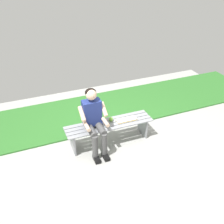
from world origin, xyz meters
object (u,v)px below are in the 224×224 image
bench_near (109,128)px  apple (111,119)px  book_open (126,120)px  person_seated (94,119)px

bench_near → apple: 0.17m
bench_near → book_open: bearing=177.4°
bench_near → book_open: book_open is taller
book_open → apple: bearing=-14.0°
bench_near → book_open: 0.38m
apple → book_open: (-0.31, 0.08, -0.03)m
apple → bench_near: bearing=46.5°
person_seated → apple: 0.47m
person_seated → book_open: person_seated is taller
person_seated → apple: size_ratio=14.12×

